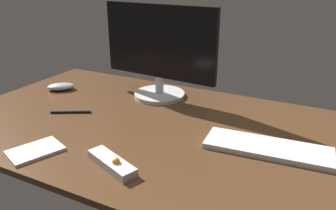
# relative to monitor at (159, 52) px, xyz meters

# --- Properties ---
(desk) EXTENTS (1.40, 0.84, 0.02)m
(desk) POSITION_rel_monitor_xyz_m (0.09, -0.26, -0.20)
(desk) COLOR #4C301C
(desk) RESTS_ON ground
(monitor) EXTENTS (0.50, 0.21, 0.37)m
(monitor) POSITION_rel_monitor_xyz_m (0.00, 0.00, 0.00)
(monitor) COLOR silver
(monitor) RESTS_ON desk
(keyboard) EXTENTS (0.37, 0.15, 0.02)m
(keyboard) POSITION_rel_monitor_xyz_m (0.50, -0.26, -0.18)
(keyboard) COLOR silver
(keyboard) RESTS_ON desk
(computer_mouse) EXTENTS (0.14, 0.13, 0.03)m
(computer_mouse) POSITION_rel_monitor_xyz_m (-0.43, -0.13, -0.17)
(computer_mouse) COLOR #999EA5
(computer_mouse) RESTS_ON desk
(media_remote) EXTENTS (0.18, 0.11, 0.04)m
(media_remote) POSITION_rel_monitor_xyz_m (0.15, -0.54, -0.18)
(media_remote) COLOR #B7B7BC
(media_remote) RESTS_ON desk
(notepad) EXTENTS (0.15, 0.17, 0.01)m
(notepad) POSITION_rel_monitor_xyz_m (-0.10, -0.58, -0.18)
(notepad) COLOR silver
(notepad) RESTS_ON desk
(pen) EXTENTS (0.14, 0.08, 0.01)m
(pen) POSITION_rel_monitor_xyz_m (-0.21, -0.31, -0.18)
(pen) COLOR black
(pen) RESTS_ON desk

